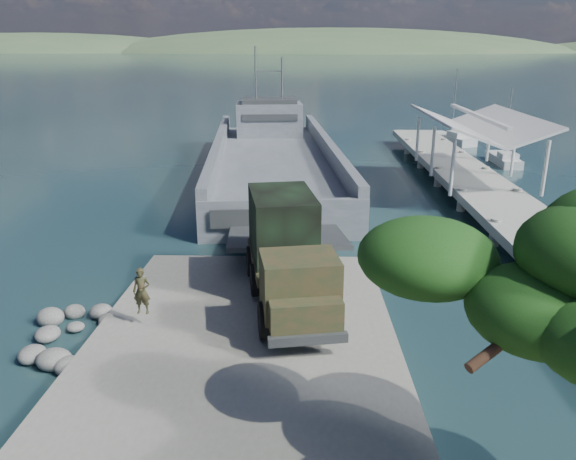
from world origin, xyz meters
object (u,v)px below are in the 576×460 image
at_px(pier, 477,174).
at_px(sailboat_far, 452,139).
at_px(soldier, 143,302).
at_px(sailboat_near, 504,160).
at_px(landing_craft, 273,167).
at_px(military_truck, 287,252).

bearing_deg(pier, sailboat_far, 79.53).
xyz_separation_m(pier, soldier, (-16.44, -18.14, -0.30)).
relative_size(soldier, sailboat_near, 0.25).
bearing_deg(landing_craft, pier, -27.53).
xyz_separation_m(landing_craft, sailboat_far, (17.08, 15.56, -0.43)).
distance_m(military_truck, soldier, 5.33).
bearing_deg(sailboat_near, pier, -115.96).
bearing_deg(military_truck, sailboat_near, 48.04).
bearing_deg(pier, military_truck, -125.85).
distance_m(sailboat_near, sailboat_far, 10.29).
distance_m(landing_craft, soldier, 23.90).
bearing_deg(pier, soldier, -132.18).
relative_size(landing_craft, sailboat_far, 4.66).
bearing_deg(landing_craft, sailboat_far, 37.56).
relative_size(military_truck, sailboat_far, 1.12).
height_order(landing_craft, soldier, landing_craft).
relative_size(sailboat_near, sailboat_far, 0.86).
bearing_deg(sailboat_far, landing_craft, -158.98).
distance_m(soldier, sailboat_near, 36.49).
relative_size(soldier, sailboat_far, 0.22).
bearing_deg(sailboat_near, sailboat_far, 100.59).
bearing_deg(pier, landing_craft, 157.24).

